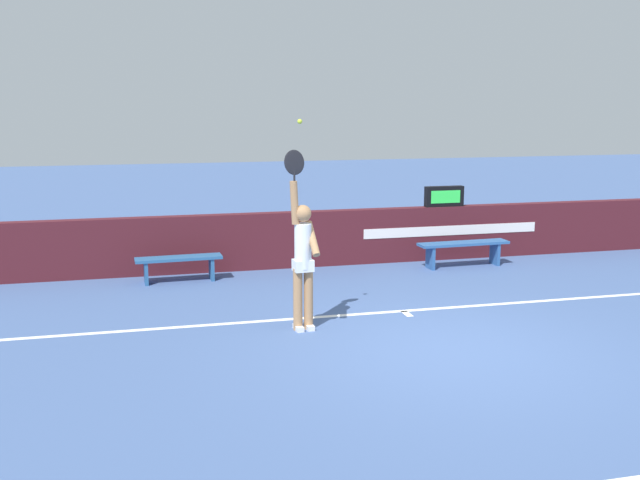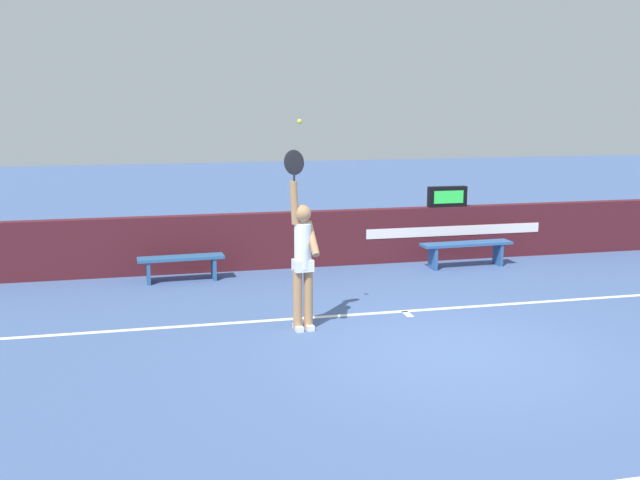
{
  "view_description": "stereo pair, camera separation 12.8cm",
  "coord_description": "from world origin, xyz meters",
  "views": [
    {
      "loc": [
        -3.81,
        -8.26,
        3.13
      ],
      "look_at": [
        -1.4,
        1.44,
        1.23
      ],
      "focal_mm": 40.98,
      "sensor_mm": 36.0,
      "label": 1
    },
    {
      "loc": [
        -3.69,
        -8.29,
        3.13
      ],
      "look_at": [
        -1.4,
        1.44,
        1.23
      ],
      "focal_mm": 40.98,
      "sensor_mm": 36.0,
      "label": 2
    }
  ],
  "objects": [
    {
      "name": "ground_plane",
      "position": [
        0.0,
        0.0,
        0.0
      ],
      "size": [
        60.0,
        60.0,
        0.0
      ],
      "primitive_type": "plane",
      "color": "#425B8E"
    },
    {
      "name": "tennis_player",
      "position": [
        -1.68,
        1.3,
        1.05
      ],
      "size": [
        0.48,
        0.44,
        2.52
      ],
      "color": "#A87B52",
      "rests_on": "ground"
    },
    {
      "name": "courtside_bench_far",
      "position": [
        -3.2,
        4.5,
        0.34
      ],
      "size": [
        1.52,
        0.43,
        0.45
      ],
      "color": "#285889",
      "rests_on": "ground"
    },
    {
      "name": "court_lines",
      "position": [
        0.0,
        -0.77,
        0.0
      ],
      "size": [
        12.36,
        5.32,
        0.0
      ],
      "color": "white",
      "rests_on": "ground"
    },
    {
      "name": "tennis_ball",
      "position": [
        -1.71,
        1.32,
        2.87
      ],
      "size": [
        0.07,
        0.07,
        0.07
      ],
      "color": "#CAE334"
    },
    {
      "name": "speed_display",
      "position": [
        2.08,
        5.17,
        1.27
      ],
      "size": [
        0.79,
        0.16,
        0.4
      ],
      "color": "black",
      "rests_on": "back_wall"
    },
    {
      "name": "back_wall",
      "position": [
        0.0,
        5.17,
        0.54
      ],
      "size": [
        16.18,
        0.26,
        1.07
      ],
      "color": "#48171F",
      "rests_on": "ground"
    },
    {
      "name": "courtside_bench_near",
      "position": [
        2.17,
        4.4,
        0.38
      ],
      "size": [
        1.81,
        0.42,
        0.48
      ],
      "color": "#2B5894",
      "rests_on": "ground"
    }
  ]
}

